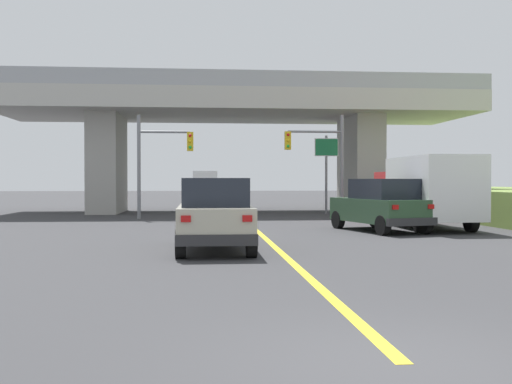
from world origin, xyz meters
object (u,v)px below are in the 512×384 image
suv_lead (215,214)px  sedan_oncoming (222,194)px  box_truck (426,190)px  semi_truck_distant (205,185)px  traffic_signal_nearside (322,154)px  traffic_signal_farside (158,155)px  highway_sign (326,157)px  suv_crossing (381,205)px

suv_lead → sedan_oncoming: bearing=87.6°
box_truck → semi_truck_distant: bearing=103.5°
traffic_signal_nearside → traffic_signal_farside: 8.62m
box_truck → highway_sign: bearing=99.9°
traffic_signal_farside → semi_truck_distant: size_ratio=0.70×
traffic_signal_nearside → semi_truck_distant: bearing=101.7°
suv_lead → suv_crossing: same height
box_truck → traffic_signal_nearside: size_ratio=1.31×
suv_lead → box_truck: size_ratio=0.67×
suv_crossing → traffic_signal_nearside: size_ratio=0.91×
traffic_signal_nearside → highway_sign: 3.44m
traffic_signal_farside → traffic_signal_nearside: bearing=4.2°
suv_lead → highway_sign: bearing=69.3°
sedan_oncoming → highway_sign: highway_sign is taller
traffic_signal_nearside → semi_truck_distant: (-6.06, 29.25, -1.83)m
highway_sign → traffic_signal_farside: bearing=-157.4°
box_truck → traffic_signal_nearside: (-2.81, 7.64, 1.82)m
suv_crossing → sedan_oncoming: (-5.44, 19.83, 0.00)m
suv_crossing → highway_sign: (0.43, 12.41, 2.31)m
box_truck → traffic_signal_farside: (-11.41, 7.00, 1.71)m
suv_crossing → box_truck: box_truck is taller
traffic_signal_nearside → box_truck: bearing=-69.8°
suv_crossing → sedan_oncoming: same height
traffic_signal_nearside → traffic_signal_farside: (-8.60, -0.64, -0.10)m
highway_sign → semi_truck_distant: 26.90m
suv_crossing → traffic_signal_farside: size_ratio=0.94×
traffic_signal_nearside → traffic_signal_farside: bearing=-175.8°
suv_lead → traffic_signal_nearside: (6.02, 14.97, 2.35)m
highway_sign → suv_crossing: bearing=-92.0°
box_truck → traffic_signal_farside: traffic_signal_farside is taller
sedan_oncoming → traffic_signal_farside: traffic_signal_farside is taller
suv_lead → traffic_signal_farside: bearing=100.2°
suv_crossing → semi_truck_distant: semi_truck_distant is taller
box_truck → sedan_oncoming: 19.97m
suv_lead → highway_sign: 19.70m
sedan_oncoming → highway_sign: bearing=-51.7°
suv_crossing → traffic_signal_farside: traffic_signal_farside is taller
traffic_signal_farside → highway_sign: 10.29m
suv_lead → traffic_signal_farside: 14.74m
suv_crossing → traffic_signal_farside: 12.60m
suv_lead → traffic_signal_nearside: bearing=68.1°
sedan_oncoming → highway_sign: 9.74m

